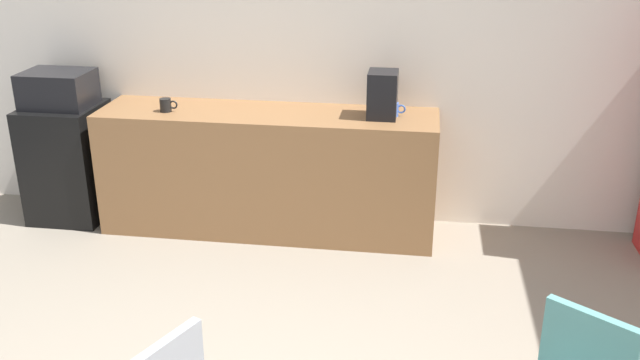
{
  "coord_description": "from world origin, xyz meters",
  "views": [
    {
      "loc": [
        0.69,
        -2.01,
        2.29
      ],
      "look_at": [
        0.19,
        1.3,
        0.95
      ],
      "focal_mm": 39.33,
      "sensor_mm": 36.0,
      "label": 1
    }
  ],
  "objects_px": {
    "microwave": "(58,89)",
    "coffee_maker": "(383,94)",
    "mug_green": "(393,109)",
    "mug_white": "(166,105)",
    "mini_fridge": "(68,162)"
  },
  "relations": [
    {
      "from": "mini_fridge",
      "to": "mug_green",
      "type": "xyz_separation_m",
      "value": [
        2.45,
        0.04,
        0.51
      ]
    },
    {
      "from": "mini_fridge",
      "to": "coffee_maker",
      "type": "xyz_separation_m",
      "value": [
        2.37,
        0.0,
        0.62
      ]
    },
    {
      "from": "mug_white",
      "to": "mug_green",
      "type": "distance_m",
      "value": 1.6
    },
    {
      "from": "mug_white",
      "to": "mini_fridge",
      "type": "bearing_deg",
      "value": 174.02
    },
    {
      "from": "microwave",
      "to": "mug_white",
      "type": "relative_size",
      "value": 3.72
    },
    {
      "from": "mini_fridge",
      "to": "coffee_maker",
      "type": "relative_size",
      "value": 2.75
    },
    {
      "from": "mug_white",
      "to": "coffee_maker",
      "type": "bearing_deg",
      "value": 3.36
    },
    {
      "from": "microwave",
      "to": "mug_white",
      "type": "bearing_deg",
      "value": -5.98
    },
    {
      "from": "mug_white",
      "to": "mug_green",
      "type": "xyz_separation_m",
      "value": [
        1.6,
        0.13,
        0.0
      ]
    },
    {
      "from": "microwave",
      "to": "coffee_maker",
      "type": "bearing_deg",
      "value": 0.0
    },
    {
      "from": "mug_white",
      "to": "microwave",
      "type": "bearing_deg",
      "value": 174.02
    },
    {
      "from": "coffee_maker",
      "to": "mug_green",
      "type": "bearing_deg",
      "value": 25.5
    },
    {
      "from": "mug_green",
      "to": "coffee_maker",
      "type": "relative_size",
      "value": 0.4
    },
    {
      "from": "microwave",
      "to": "mug_green",
      "type": "distance_m",
      "value": 2.45
    },
    {
      "from": "mug_white",
      "to": "mug_green",
      "type": "bearing_deg",
      "value": 4.5
    }
  ]
}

